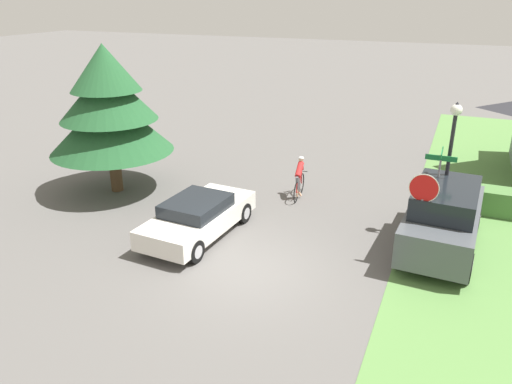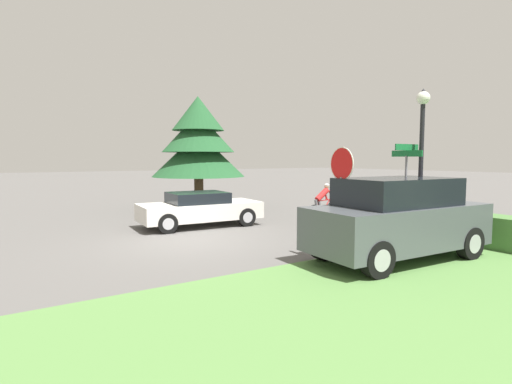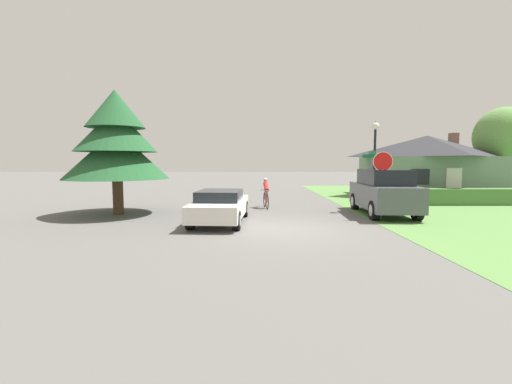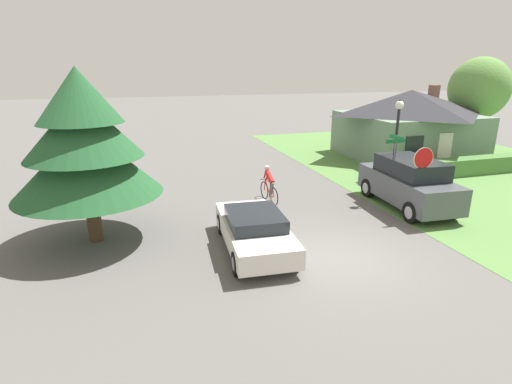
% 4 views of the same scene
% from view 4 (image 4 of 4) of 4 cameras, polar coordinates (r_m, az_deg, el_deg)
% --- Properties ---
extents(ground_plane, '(140.00, 140.00, 0.00)m').
position_cam_4_polar(ground_plane, '(12.32, 12.19, -9.27)').
color(ground_plane, '#5B5956').
extents(cottage_house, '(7.76, 7.09, 4.34)m').
position_cam_4_polar(cottage_house, '(26.87, 20.96, 9.23)').
color(cottage_house, slate).
rests_on(cottage_house, ground).
extents(hedge_row, '(9.81, 0.90, 0.89)m').
position_cam_4_polar(hedge_row, '(23.05, 26.00, 3.12)').
color(hedge_row, '#4C7A3D').
rests_on(hedge_row, ground).
extents(sedan_left_lane, '(2.09, 4.45, 1.26)m').
position_cam_4_polar(sedan_left_lane, '(12.37, -0.24, -5.47)').
color(sedan_left_lane, silver).
rests_on(sedan_left_lane, ground).
extents(cyclist, '(0.44, 1.73, 1.54)m').
position_cam_4_polar(cyclist, '(16.69, 1.91, 0.99)').
color(cyclist, black).
rests_on(cyclist, ground).
extents(parked_suv_right, '(2.19, 4.78, 2.01)m').
position_cam_4_polar(parked_suv_right, '(17.11, 20.96, 1.18)').
color(parked_suv_right, '#4C5156').
rests_on(parked_suv_right, ground).
extents(stop_sign, '(0.79, 0.07, 2.75)m').
position_cam_4_polar(stop_sign, '(15.50, 22.65, 3.10)').
color(stop_sign, gray).
rests_on(stop_sign, ground).
extents(street_lamp, '(0.34, 0.34, 4.24)m').
position_cam_4_polar(street_lamp, '(17.42, 19.46, 8.06)').
color(street_lamp, black).
rests_on(street_lamp, ground).
extents(street_name_sign, '(0.90, 0.90, 2.84)m').
position_cam_4_polar(street_name_sign, '(17.23, 19.13, 4.77)').
color(street_name_sign, gray).
rests_on(street_name_sign, ground).
extents(conifer_tall_near, '(4.53, 4.53, 5.49)m').
position_cam_4_polar(conifer_tall_near, '(13.38, -23.36, 6.55)').
color(conifer_tall_near, '#4C3823').
rests_on(conifer_tall_near, ground).
extents(deciduous_tree_right, '(3.80, 3.80, 6.09)m').
position_cam_4_polar(deciduous_tree_right, '(30.72, 29.25, 12.76)').
color(deciduous_tree_right, '#4C3823').
rests_on(deciduous_tree_right, ground).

